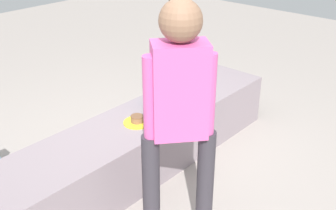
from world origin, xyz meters
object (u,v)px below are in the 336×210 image
Objects in this scene: handbag_brown_canvas at (111,132)px; adult_standing at (180,106)px; cake_plate at (137,121)px; handbag_black_leather at (37,169)px; child_seated at (161,84)px; party_cup_red at (31,157)px.

adult_standing is at bearing -110.44° from handbag_brown_canvas.
adult_standing is 0.88m from cake_plate.
adult_standing reaches higher than handbag_black_leather.
child_seated reaches higher than handbag_black_leather.
cake_plate is 0.69× the size of handbag_black_leather.
party_cup_red is 0.31m from handbag_black_leather.
child_seated is 0.75m from handbag_brown_canvas.
handbag_brown_canvas is (0.67, -0.31, 0.08)m from party_cup_red.
cake_plate is 0.63× the size of handbag_brown_canvas.
party_cup_red is 0.32× the size of handbag_black_leather.
cake_plate is at bearing -57.80° from party_cup_red.
child_seated is 1.01m from adult_standing.
party_cup_red is at bearing 122.20° from cake_plate.
handbag_black_leather is at bearing 177.81° from handbag_brown_canvas.
adult_standing is 4.96× the size of handbag_black_leather.
party_cup_red is (-0.86, 0.77, -0.64)m from child_seated.
child_seated is 1.32m from party_cup_red.
handbag_brown_canvas is at bearing -25.02° from party_cup_red.
party_cup_red is at bearing 69.80° from handbag_black_leather.
party_cup_red is 0.29× the size of handbag_brown_canvas.
child_seated is 1.23m from handbag_black_leather.
cake_plate is (0.29, 0.68, -0.47)m from adult_standing.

